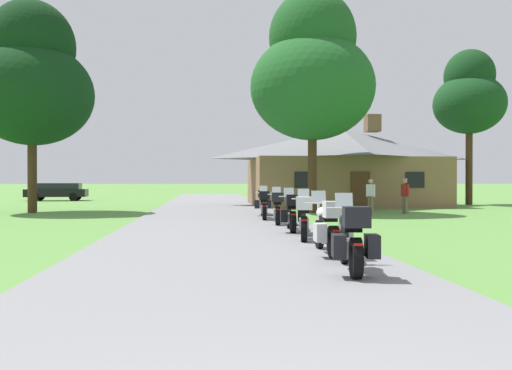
{
  "coord_description": "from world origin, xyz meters",
  "views": [
    {
      "loc": [
        -0.46,
        -1.73,
        1.58
      ],
      "look_at": [
        1.24,
        15.74,
        1.44
      ],
      "focal_mm": 36.15,
      "sensor_mm": 36.0,
      "label": 1
    }
  ],
  "objects_px": {
    "motorcycle_white_second_in_row": "(328,228)",
    "bystander_white_shirt_near_lodge": "(371,195)",
    "motorcycle_blue_third_in_row": "(304,218)",
    "motorcycle_orange_fifth_in_row": "(277,208)",
    "tree_by_lodge_front": "(312,73)",
    "motorcycle_black_fourth_in_row": "(292,213)",
    "motorcycle_black_nearest_to_camera": "(352,240)",
    "bystander_red_shirt_beside_signpost": "(405,194)",
    "motorcycle_yellow_sixth_in_row": "(264,205)",
    "tree_right_of_lodge": "(469,96)",
    "parked_black_suv_far_left": "(57,191)",
    "tree_left_near": "(32,80)",
    "motorcycle_red_farthest_in_row": "(263,203)"
  },
  "relations": [
    {
      "from": "motorcycle_white_second_in_row",
      "to": "bystander_white_shirt_near_lodge",
      "type": "relative_size",
      "value": 1.25
    },
    {
      "from": "motorcycle_blue_third_in_row",
      "to": "motorcycle_orange_fifth_in_row",
      "type": "bearing_deg",
      "value": 100.55
    },
    {
      "from": "motorcycle_white_second_in_row",
      "to": "tree_by_lodge_front",
      "type": "xyz_separation_m",
      "value": [
        2.72,
        14.61,
        6.31
      ]
    },
    {
      "from": "motorcycle_blue_third_in_row",
      "to": "motorcycle_black_fourth_in_row",
      "type": "distance_m",
      "value": 2.07
    },
    {
      "from": "motorcycle_black_nearest_to_camera",
      "to": "bystander_red_shirt_beside_signpost",
      "type": "height_order",
      "value": "bystander_red_shirt_beside_signpost"
    },
    {
      "from": "motorcycle_black_fourth_in_row",
      "to": "motorcycle_orange_fifth_in_row",
      "type": "bearing_deg",
      "value": 95.68
    },
    {
      "from": "motorcycle_black_nearest_to_camera",
      "to": "motorcycle_orange_fifth_in_row",
      "type": "relative_size",
      "value": 1.0
    },
    {
      "from": "motorcycle_black_fourth_in_row",
      "to": "bystander_white_shirt_near_lodge",
      "type": "xyz_separation_m",
      "value": [
        5.12,
        8.18,
        0.32
      ]
    },
    {
      "from": "motorcycle_yellow_sixth_in_row",
      "to": "motorcycle_black_nearest_to_camera",
      "type": "bearing_deg",
      "value": -84.74
    },
    {
      "from": "motorcycle_blue_third_in_row",
      "to": "motorcycle_white_second_in_row",
      "type": "bearing_deg",
      "value": -80.4
    },
    {
      "from": "bystander_red_shirt_beside_signpost",
      "to": "tree_right_of_lodge",
      "type": "relative_size",
      "value": 0.16
    },
    {
      "from": "motorcycle_orange_fifth_in_row",
      "to": "parked_black_suv_far_left",
      "type": "bearing_deg",
      "value": 126.64
    },
    {
      "from": "motorcycle_blue_third_in_row",
      "to": "motorcycle_black_fourth_in_row",
      "type": "relative_size",
      "value": 0.99
    },
    {
      "from": "motorcycle_white_second_in_row",
      "to": "tree_left_near",
      "type": "relative_size",
      "value": 0.2
    },
    {
      "from": "motorcycle_black_fourth_in_row",
      "to": "bystander_white_shirt_near_lodge",
      "type": "relative_size",
      "value": 1.25
    },
    {
      "from": "motorcycle_black_nearest_to_camera",
      "to": "motorcycle_black_fourth_in_row",
      "type": "bearing_deg",
      "value": 96.76
    },
    {
      "from": "tree_left_near",
      "to": "tree_right_of_lodge",
      "type": "height_order",
      "value": "tree_left_near"
    },
    {
      "from": "motorcycle_white_second_in_row",
      "to": "motorcycle_orange_fifth_in_row",
      "type": "bearing_deg",
      "value": 91.28
    },
    {
      "from": "bystander_white_shirt_near_lodge",
      "to": "parked_black_suv_far_left",
      "type": "height_order",
      "value": "bystander_white_shirt_near_lodge"
    },
    {
      "from": "motorcycle_black_fourth_in_row",
      "to": "bystander_white_shirt_near_lodge",
      "type": "distance_m",
      "value": 9.66
    },
    {
      "from": "motorcycle_yellow_sixth_in_row",
      "to": "tree_right_of_lodge",
      "type": "distance_m",
      "value": 20.31
    },
    {
      "from": "motorcycle_white_second_in_row",
      "to": "bystander_white_shirt_near_lodge",
      "type": "bearing_deg",
      "value": 69.72
    },
    {
      "from": "motorcycle_red_farthest_in_row",
      "to": "motorcycle_orange_fifth_in_row",
      "type": "bearing_deg",
      "value": -82.28
    },
    {
      "from": "motorcycle_orange_fifth_in_row",
      "to": "tree_by_lodge_front",
      "type": "height_order",
      "value": "tree_by_lodge_front"
    },
    {
      "from": "motorcycle_red_farthest_in_row",
      "to": "bystander_white_shirt_near_lodge",
      "type": "height_order",
      "value": "bystander_white_shirt_near_lodge"
    },
    {
      "from": "motorcycle_black_fourth_in_row",
      "to": "tree_left_near",
      "type": "bearing_deg",
      "value": 139.53
    },
    {
      "from": "motorcycle_black_fourth_in_row",
      "to": "bystander_red_shirt_beside_signpost",
      "type": "height_order",
      "value": "bystander_red_shirt_beside_signpost"
    },
    {
      "from": "motorcycle_yellow_sixth_in_row",
      "to": "parked_black_suv_far_left",
      "type": "distance_m",
      "value": 25.93
    },
    {
      "from": "motorcycle_red_farthest_in_row",
      "to": "tree_left_near",
      "type": "relative_size",
      "value": 0.2
    },
    {
      "from": "motorcycle_red_farthest_in_row",
      "to": "tree_left_near",
      "type": "distance_m",
      "value": 13.13
    },
    {
      "from": "parked_black_suv_far_left",
      "to": "bystander_red_shirt_beside_signpost",
      "type": "bearing_deg",
      "value": -134.2
    },
    {
      "from": "motorcycle_black_nearest_to_camera",
      "to": "motorcycle_red_farthest_in_row",
      "type": "distance_m",
      "value": 14.46
    },
    {
      "from": "motorcycle_blue_third_in_row",
      "to": "motorcycle_black_fourth_in_row",
      "type": "bearing_deg",
      "value": 99.54
    },
    {
      "from": "motorcycle_blue_third_in_row",
      "to": "motorcycle_black_fourth_in_row",
      "type": "xyz_separation_m",
      "value": [
        0.02,
        2.07,
        -0.01
      ]
    },
    {
      "from": "motorcycle_orange_fifth_in_row",
      "to": "motorcycle_yellow_sixth_in_row",
      "type": "distance_m",
      "value": 2.35
    },
    {
      "from": "motorcycle_black_nearest_to_camera",
      "to": "tree_right_of_lodge",
      "type": "height_order",
      "value": "tree_right_of_lodge"
    },
    {
      "from": "motorcycle_black_nearest_to_camera",
      "to": "tree_right_of_lodge",
      "type": "distance_m",
      "value": 29.12
    },
    {
      "from": "motorcycle_blue_third_in_row",
      "to": "motorcycle_yellow_sixth_in_row",
      "type": "bearing_deg",
      "value": 102.06
    },
    {
      "from": "motorcycle_blue_third_in_row",
      "to": "motorcycle_orange_fifth_in_row",
      "type": "distance_m",
      "value": 4.81
    },
    {
      "from": "motorcycle_black_fourth_in_row",
      "to": "tree_right_of_lodge",
      "type": "bearing_deg",
      "value": 53.93
    },
    {
      "from": "motorcycle_yellow_sixth_in_row",
      "to": "tree_by_lodge_front",
      "type": "distance_m",
      "value": 8.34
    },
    {
      "from": "motorcycle_black_fourth_in_row",
      "to": "bystander_red_shirt_beside_signpost",
      "type": "bearing_deg",
      "value": 55.68
    },
    {
      "from": "motorcycle_white_second_in_row",
      "to": "motorcycle_orange_fifth_in_row",
      "type": "height_order",
      "value": "same"
    },
    {
      "from": "parked_black_suv_far_left",
      "to": "motorcycle_blue_third_in_row",
      "type": "bearing_deg",
      "value": -157.31
    },
    {
      "from": "motorcycle_blue_third_in_row",
      "to": "parked_black_suv_far_left",
      "type": "xyz_separation_m",
      "value": [
        -14.27,
        28.95,
        0.16
      ]
    },
    {
      "from": "motorcycle_black_fourth_in_row",
      "to": "tree_by_lodge_front",
      "type": "height_order",
      "value": "tree_by_lodge_front"
    },
    {
      "from": "motorcycle_black_nearest_to_camera",
      "to": "bystander_white_shirt_near_lodge",
      "type": "distance_m",
      "value": 16.08
    },
    {
      "from": "motorcycle_orange_fifth_in_row",
      "to": "parked_black_suv_far_left",
      "type": "relative_size",
      "value": 0.44
    },
    {
      "from": "bystander_white_shirt_near_lodge",
      "to": "tree_right_of_lodge",
      "type": "relative_size",
      "value": 0.16
    },
    {
      "from": "motorcycle_white_second_in_row",
      "to": "motorcycle_red_farthest_in_row",
      "type": "distance_m",
      "value": 12.35
    }
  ]
}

